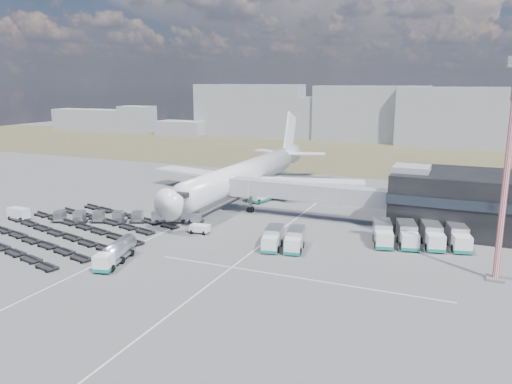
% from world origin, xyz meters
% --- Properties ---
extents(ground, '(420.00, 420.00, 0.00)m').
position_xyz_m(ground, '(0.00, 0.00, 0.00)').
color(ground, '#565659').
rests_on(ground, ground).
extents(grass_strip, '(420.00, 90.00, 0.01)m').
position_xyz_m(grass_strip, '(0.00, 110.00, 0.01)').
color(grass_strip, '#4B442D').
rests_on(grass_strip, ground).
extents(lane_markings, '(47.12, 110.00, 0.01)m').
position_xyz_m(lane_markings, '(9.77, 3.00, 0.01)').
color(lane_markings, silver).
rests_on(lane_markings, ground).
extents(terminal, '(30.40, 16.40, 11.00)m').
position_xyz_m(terminal, '(47.77, 23.96, 5.25)').
color(terminal, black).
rests_on(terminal, ground).
extents(jet_bridge, '(30.30, 3.80, 7.05)m').
position_xyz_m(jet_bridge, '(15.90, 20.42, 5.05)').
color(jet_bridge, '#939399').
rests_on(jet_bridge, ground).
extents(airliner, '(51.59, 64.53, 17.62)m').
position_xyz_m(airliner, '(0.00, 32.38, 5.29)').
color(airliner, white).
rests_on(airliner, ground).
extents(skyline, '(322.66, 20.97, 24.21)m').
position_xyz_m(skyline, '(10.44, 149.62, 10.00)').
color(skyline, '#90949D').
rests_on(skyline, ground).
extents(fuel_tanker, '(4.41, 9.64, 3.02)m').
position_xyz_m(fuel_tanker, '(0.13, -12.89, 1.51)').
color(fuel_tanker, white).
rests_on(fuel_tanker, ground).
extents(pushback_tug, '(3.36, 2.02, 1.47)m').
position_xyz_m(pushback_tug, '(4.00, 4.30, 0.73)').
color(pushback_tug, white).
rests_on(pushback_tug, ground).
extents(utility_van, '(4.24, 2.09, 2.23)m').
position_xyz_m(utility_van, '(-31.28, -1.47, 1.11)').
color(utility_van, white).
rests_on(utility_van, ground).
extents(catering_truck, '(3.98, 6.84, 2.95)m').
position_xyz_m(catering_truck, '(4.61, 29.94, 1.51)').
color(catering_truck, white).
rests_on(catering_truck, ground).
extents(service_trucks_near, '(7.02, 7.95, 2.82)m').
position_xyz_m(service_trucks_near, '(19.85, 2.40, 1.53)').
color(service_trucks_near, white).
rests_on(service_trucks_near, ground).
extents(service_trucks_far, '(15.47, 10.92, 3.11)m').
position_xyz_m(service_trucks_far, '(38.88, 12.15, 1.69)').
color(service_trucks_far, white).
rests_on(service_trucks_far, ground).
extents(uld_row, '(26.51, 12.00, 1.88)m').
position_xyz_m(uld_row, '(-11.24, 4.77, 1.13)').
color(uld_row, black).
rests_on(uld_row, ground).
extents(baggage_dollies, '(35.02, 32.18, 0.82)m').
position_xyz_m(baggage_dollies, '(-17.35, -3.88, 0.41)').
color(baggage_dollies, black).
rests_on(baggage_dollies, ground).
extents(floodlight_mast, '(2.68, 2.17, 28.05)m').
position_xyz_m(floodlight_mast, '(49.30, 1.47, 14.06)').
color(floodlight_mast, red).
rests_on(floodlight_mast, ground).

